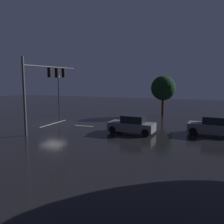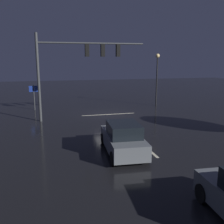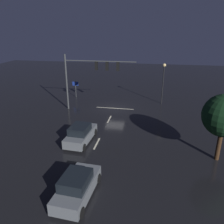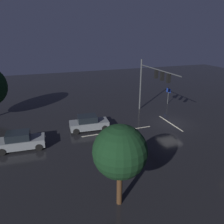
# 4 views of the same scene
# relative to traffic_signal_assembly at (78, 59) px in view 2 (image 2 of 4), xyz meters

# --- Properties ---
(ground_plane) EXTENTS (80.00, 80.00, 0.00)m
(ground_plane) POSITION_rel_traffic_signal_assembly_xyz_m (-2.87, -1.28, -5.02)
(ground_plane) COLOR black
(traffic_signal_assembly) EXTENTS (8.88, 0.47, 7.05)m
(traffic_signal_assembly) POSITION_rel_traffic_signal_assembly_xyz_m (0.00, 0.00, 0.00)
(traffic_signal_assembly) COLOR #383A3D
(traffic_signal_assembly) RESTS_ON ground_plane
(lane_dash_far) EXTENTS (0.16, 2.20, 0.01)m
(lane_dash_far) POSITION_rel_traffic_signal_assembly_xyz_m (-2.87, 2.72, -5.02)
(lane_dash_far) COLOR beige
(lane_dash_far) RESTS_ON ground_plane
(lane_dash_mid) EXTENTS (0.16, 2.20, 0.01)m
(lane_dash_mid) POSITION_rel_traffic_signal_assembly_xyz_m (-2.87, 8.72, -5.02)
(lane_dash_mid) COLOR beige
(lane_dash_mid) RESTS_ON ground_plane
(lane_dash_near) EXTENTS (0.16, 2.20, 0.01)m
(lane_dash_near) POSITION_rel_traffic_signal_assembly_xyz_m (-2.87, 14.72, -5.02)
(lane_dash_near) COLOR beige
(lane_dash_near) RESTS_ON ground_plane
(stop_bar) EXTENTS (5.00, 0.16, 0.01)m
(stop_bar) POSITION_rel_traffic_signal_assembly_xyz_m (-2.87, -1.19, -5.02)
(stop_bar) COLOR beige
(stop_bar) RESTS_ON ground_plane
(car_approaching) EXTENTS (2.14, 4.46, 1.70)m
(car_approaching) POSITION_rel_traffic_signal_assembly_xyz_m (-1.32, 8.64, -4.23)
(car_approaching) COLOR slate
(car_approaching) RESTS_ON ground_plane
(street_lamp_left_kerb) EXTENTS (0.44, 0.44, 5.59)m
(street_lamp_left_kerb) POSITION_rel_traffic_signal_assembly_xyz_m (-8.99, -4.37, -1.16)
(street_lamp_left_kerb) COLOR black
(street_lamp_left_kerb) RESTS_ON ground_plane
(route_sign) EXTENTS (0.90, 0.16, 2.48)m
(route_sign) POSITION_rel_traffic_signal_assembly_xyz_m (3.85, -5.11, -3.24)
(route_sign) COLOR #383A3D
(route_sign) RESTS_ON ground_plane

